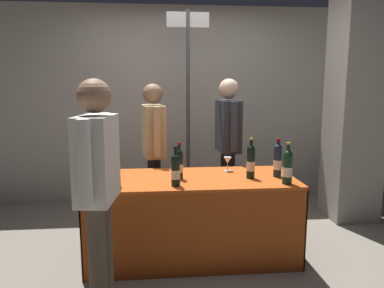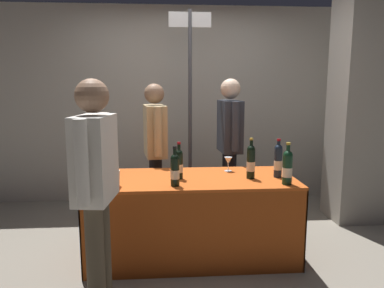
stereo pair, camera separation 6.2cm
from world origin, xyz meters
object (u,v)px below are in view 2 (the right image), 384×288
(featured_wine_bottle, at_px, (251,161))
(taster_foreground_right, at_px, (96,178))
(display_bottle_0, at_px, (175,169))
(tasting_table, at_px, (192,200))
(concrete_pillar, at_px, (359,94))
(vendor_presenter, at_px, (230,138))
(wine_glass_near_vendor, at_px, (228,161))
(booth_signpost, at_px, (190,94))

(featured_wine_bottle, distance_m, taster_foreground_right, 1.39)
(display_bottle_0, bearing_deg, tasting_table, 58.90)
(concrete_pillar, relative_size, vendor_presenter, 1.79)
(vendor_presenter, bearing_deg, display_bottle_0, -34.28)
(concrete_pillar, bearing_deg, taster_foreground_right, -148.80)
(concrete_pillar, bearing_deg, display_bottle_0, -152.79)
(taster_foreground_right, bearing_deg, featured_wine_bottle, -52.87)
(vendor_presenter, xyz_separation_m, taster_foreground_right, (-1.17, -1.61, -0.02))
(concrete_pillar, relative_size, tasting_table, 1.59)
(featured_wine_bottle, distance_m, wine_glass_near_vendor, 0.33)
(concrete_pillar, distance_m, wine_glass_near_vendor, 1.78)
(featured_wine_bottle, relative_size, vendor_presenter, 0.22)
(concrete_pillar, bearing_deg, vendor_presenter, 178.75)
(featured_wine_bottle, distance_m, display_bottle_0, 0.69)
(display_bottle_0, height_order, taster_foreground_right, taster_foreground_right)
(tasting_table, relative_size, featured_wine_bottle, 5.06)
(wine_glass_near_vendor, bearing_deg, display_bottle_0, -137.31)
(concrete_pillar, bearing_deg, featured_wine_bottle, -148.11)
(tasting_table, xyz_separation_m, featured_wine_bottle, (0.51, -0.07, 0.36))
(featured_wine_bottle, height_order, taster_foreground_right, taster_foreground_right)
(concrete_pillar, height_order, tasting_table, concrete_pillar)
(featured_wine_bottle, distance_m, vendor_presenter, 0.91)
(display_bottle_0, height_order, wine_glass_near_vendor, display_bottle_0)
(featured_wine_bottle, xyz_separation_m, wine_glass_near_vendor, (-0.15, 0.29, -0.05))
(taster_foreground_right, bearing_deg, tasting_table, -34.97)
(concrete_pillar, xyz_separation_m, booth_signpost, (-1.86, 0.36, -0.01))
(featured_wine_bottle, xyz_separation_m, taster_foreground_right, (-1.20, -0.70, 0.06))
(booth_signpost, bearing_deg, tasting_table, -93.06)
(tasting_table, bearing_deg, taster_foreground_right, -131.74)
(taster_foreground_right, bearing_deg, vendor_presenter, -29.24)
(concrete_pillar, relative_size, booth_signpost, 1.20)
(vendor_presenter, bearing_deg, tasting_table, -33.99)
(display_bottle_0, bearing_deg, featured_wine_bottle, 15.89)
(concrete_pillar, bearing_deg, wine_glass_near_vendor, -159.24)
(tasting_table, distance_m, taster_foreground_right, 1.12)
(taster_foreground_right, bearing_deg, booth_signpost, -14.42)
(vendor_presenter, bearing_deg, concrete_pillar, 84.65)
(tasting_table, bearing_deg, booth_signpost, 86.94)
(concrete_pillar, xyz_separation_m, vendor_presenter, (-1.44, 0.03, -0.48))
(display_bottle_0, distance_m, taster_foreground_right, 0.74)
(vendor_presenter, height_order, booth_signpost, booth_signpost)
(concrete_pillar, distance_m, booth_signpost, 1.89)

